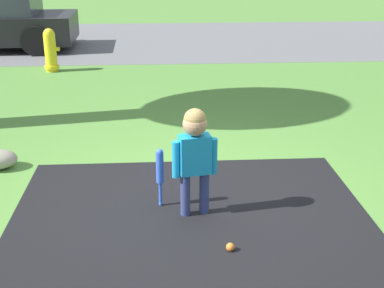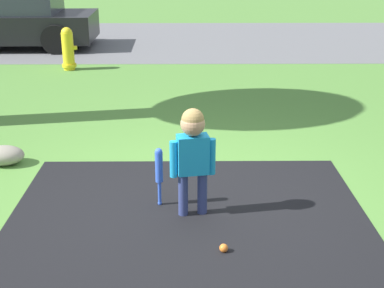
{
  "view_description": "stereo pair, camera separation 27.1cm",
  "coord_description": "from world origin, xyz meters",
  "px_view_note": "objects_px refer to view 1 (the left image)",
  "views": [
    {
      "loc": [
        -0.27,
        -4.78,
        2.42
      ],
      "look_at": [
        0.05,
        0.11,
        0.56
      ],
      "focal_mm": 50.0,
      "sensor_mm": 36.0,
      "label": 1
    },
    {
      "loc": [
        0.0,
        -4.79,
        2.42
      ],
      "look_at": [
        0.05,
        0.11,
        0.56
      ],
      "focal_mm": 50.0,
      "sensor_mm": 36.0,
      "label": 2
    }
  ],
  "objects_px": {
    "sports_ball": "(230,247)",
    "fire_hydrant": "(50,51)",
    "child": "(195,147)",
    "baseball_bat": "(160,169)"
  },
  "relations": [
    {
      "from": "sports_ball",
      "to": "fire_hydrant",
      "type": "distance_m",
      "value": 7.29
    },
    {
      "from": "sports_ball",
      "to": "fire_hydrant",
      "type": "relative_size",
      "value": 0.09
    },
    {
      "from": "child",
      "to": "sports_ball",
      "type": "distance_m",
      "value": 0.96
    },
    {
      "from": "child",
      "to": "baseball_bat",
      "type": "bearing_deg",
      "value": 139.7
    },
    {
      "from": "fire_hydrant",
      "to": "baseball_bat",
      "type": "bearing_deg",
      "value": -70.52
    },
    {
      "from": "sports_ball",
      "to": "fire_hydrant",
      "type": "xyz_separation_m",
      "value": [
        -2.66,
        6.77,
        0.38
      ]
    },
    {
      "from": "baseball_bat",
      "to": "sports_ball",
      "type": "height_order",
      "value": "baseball_bat"
    },
    {
      "from": "child",
      "to": "baseball_bat",
      "type": "height_order",
      "value": "child"
    },
    {
      "from": "child",
      "to": "baseball_bat",
      "type": "distance_m",
      "value": 0.47
    },
    {
      "from": "baseball_bat",
      "to": "sports_ball",
      "type": "xyz_separation_m",
      "value": [
        0.57,
        -0.86,
        -0.35
      ]
    }
  ]
}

